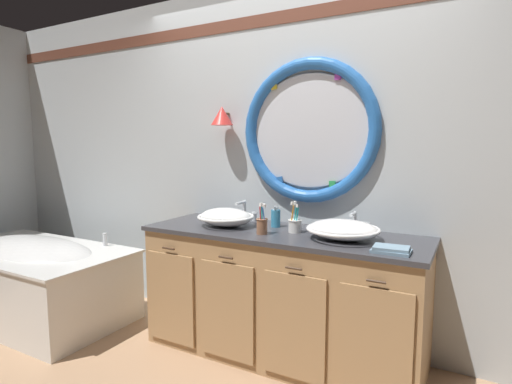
% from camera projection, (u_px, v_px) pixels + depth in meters
% --- Properties ---
extents(ground_plane, '(14.00, 14.00, 0.00)m').
position_uv_depth(ground_plane, '(251.00, 366.00, 2.63)').
color(ground_plane, tan).
extents(back_wall_assembly, '(6.40, 0.26, 2.60)m').
position_uv_depth(back_wall_assembly, '(291.00, 159.00, 2.98)').
color(back_wall_assembly, silver).
rests_on(back_wall_assembly, ground_plane).
extents(vanity_counter, '(1.88, 0.66, 0.86)m').
position_uv_depth(vanity_counter, '(281.00, 293.00, 2.74)').
color(vanity_counter, tan).
rests_on(vanity_counter, ground_plane).
extents(bathtub, '(1.67, 0.88, 0.68)m').
position_uv_depth(bathtub, '(33.00, 275.00, 3.36)').
color(bathtub, white).
rests_on(bathtub, ground_plane).
extents(sink_basin_left, '(0.40, 0.40, 0.13)m').
position_uv_depth(sink_basin_left, '(226.00, 217.00, 2.86)').
color(sink_basin_left, white).
rests_on(sink_basin_left, vanity_counter).
extents(sink_basin_right, '(0.44, 0.44, 0.12)m').
position_uv_depth(sink_basin_right, '(343.00, 229.00, 2.45)').
color(sink_basin_right, white).
rests_on(sink_basin_right, vanity_counter).
extents(faucet_set_left, '(0.22, 0.15, 0.15)m').
position_uv_depth(faucet_set_left, '(244.00, 212.00, 3.08)').
color(faucet_set_left, silver).
rests_on(faucet_set_left, vanity_counter).
extents(faucet_set_right, '(0.21, 0.13, 0.14)m').
position_uv_depth(faucet_set_right, '(354.00, 223.00, 2.68)').
color(faucet_set_right, silver).
rests_on(faucet_set_right, vanity_counter).
extents(toothbrush_holder_left, '(0.08, 0.08, 0.20)m').
position_uv_depth(toothbrush_holder_left, '(262.00, 225.00, 2.60)').
color(toothbrush_holder_left, '#996647').
rests_on(toothbrush_holder_left, vanity_counter).
extents(toothbrush_holder_right, '(0.09, 0.09, 0.21)m').
position_uv_depth(toothbrush_holder_right, '(295.00, 225.00, 2.65)').
color(toothbrush_holder_right, white).
rests_on(toothbrush_holder_right, vanity_counter).
extents(soap_dispenser, '(0.07, 0.07, 0.15)m').
position_uv_depth(soap_dispenser, '(276.00, 218.00, 2.82)').
color(soap_dispenser, '#388EBC').
rests_on(soap_dispenser, vanity_counter).
extents(folded_hand_towel, '(0.20, 0.14, 0.03)m').
position_uv_depth(folded_hand_towel, '(391.00, 250.00, 2.16)').
color(folded_hand_towel, '#7593A8').
rests_on(folded_hand_towel, vanity_counter).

